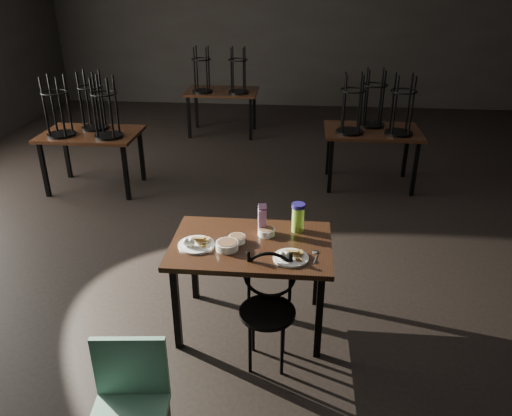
# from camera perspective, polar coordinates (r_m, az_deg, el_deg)

# --- Properties ---
(room) EXTENTS (12.00, 12.04, 3.22)m
(room) POSITION_cam_1_polar(r_m,az_deg,el_deg) (4.48, 3.78, 22.15)
(room) COLOR black
(room) RESTS_ON ground
(main_table) EXTENTS (1.20, 0.80, 0.75)m
(main_table) POSITION_cam_1_polar(r_m,az_deg,el_deg) (3.77, -0.56, -5.07)
(main_table) COLOR black
(main_table) RESTS_ON ground
(plate_left) EXTENTS (0.27, 0.27, 0.09)m
(plate_left) POSITION_cam_1_polar(r_m,az_deg,el_deg) (3.71, -6.88, -4.01)
(plate_left) COLOR white
(plate_left) RESTS_ON main_table
(plate_right) EXTENTS (0.25, 0.25, 0.08)m
(plate_right) POSITION_cam_1_polar(r_m,az_deg,el_deg) (3.54, 3.97, -5.52)
(plate_right) COLOR white
(plate_right) RESTS_ON main_table
(bowl_near) EXTENTS (0.13, 0.13, 0.05)m
(bowl_near) POSITION_cam_1_polar(r_m,az_deg,el_deg) (3.74, -2.19, -3.54)
(bowl_near) COLOR white
(bowl_near) RESTS_ON main_table
(bowl_far) EXTENTS (0.13, 0.13, 0.05)m
(bowl_far) POSITION_cam_1_polar(r_m,az_deg,el_deg) (3.83, 1.19, -2.72)
(bowl_far) COLOR white
(bowl_far) RESTS_ON main_table
(bowl_big) EXTENTS (0.17, 0.17, 0.06)m
(bowl_big) POSITION_cam_1_polar(r_m,az_deg,el_deg) (3.65, -3.33, -4.29)
(bowl_big) COLOR white
(bowl_big) RESTS_ON main_table
(juice_carton) EXTENTS (0.07, 0.07, 0.24)m
(juice_carton) POSITION_cam_1_polar(r_m,az_deg,el_deg) (3.83, 0.71, -1.27)
(juice_carton) COLOR #931A82
(juice_carton) RESTS_ON main_table
(water_bottle) EXTENTS (0.12, 0.12, 0.23)m
(water_bottle) POSITION_cam_1_polar(r_m,az_deg,el_deg) (3.86, 4.82, -1.05)
(water_bottle) COLOR #AEF046
(water_bottle) RESTS_ON main_table
(spoon) EXTENTS (0.05, 0.19, 0.01)m
(spoon) POSITION_cam_1_polar(r_m,az_deg,el_deg) (3.63, 6.78, -5.12)
(spoon) COLOR silver
(spoon) RESTS_ON main_table
(bentwood_chair) EXTENTS (0.39, 0.39, 0.83)m
(bentwood_chair) POSITION_cam_1_polar(r_m,az_deg,el_deg) (3.56, 1.40, -10.56)
(bentwood_chair) COLOR black
(bentwood_chair) RESTS_ON ground
(school_chair) EXTENTS (0.44, 0.44, 0.86)m
(school_chair) POSITION_cam_1_polar(r_m,az_deg,el_deg) (2.92, -14.29, -20.80)
(school_chair) COLOR #74B59B
(school_chair) RESTS_ON ground
(bg_table_left) EXTENTS (1.20, 0.80, 1.48)m
(bg_table_left) POSITION_cam_1_polar(r_m,az_deg,el_deg) (6.62, -18.49, 8.37)
(bg_table_left) COLOR black
(bg_table_left) RESTS_ON ground
(bg_table_right) EXTENTS (1.20, 0.80, 1.48)m
(bg_table_right) POSITION_cam_1_polar(r_m,az_deg,el_deg) (6.58, 13.21, 8.90)
(bg_table_right) COLOR black
(bg_table_right) RESTS_ON ground
(bg_table_far) EXTENTS (1.20, 0.80, 1.48)m
(bg_table_far) POSITION_cam_1_polar(r_m,az_deg,el_deg) (8.62, -3.96, 13.22)
(bg_table_far) COLOR black
(bg_table_far) RESTS_ON ground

